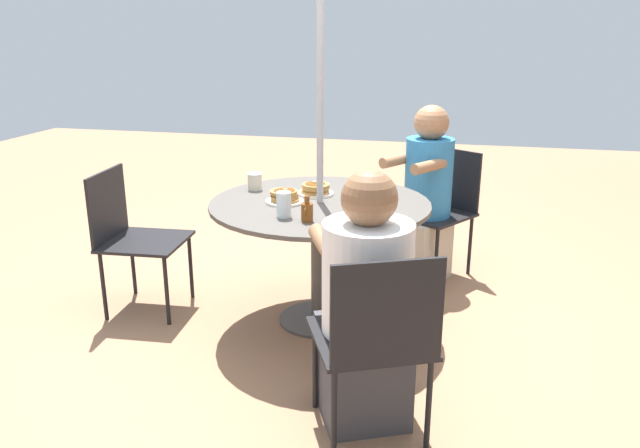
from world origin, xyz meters
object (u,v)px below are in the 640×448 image
diner_south (425,200)px  drinking_glass_a (284,205)px  diner_east (365,312)px  pancake_plate_b (285,197)px  coffee_cup (255,182)px  patio_chair_north (131,231)px  pancake_plate_a (365,199)px  patio_table (320,223)px  patio_chair_east (376,335)px  pancake_plate_c (315,190)px  syrup_bottle (307,212)px  patio_chair_south (440,204)px

diner_south → drinking_glass_a: bearing=93.5°
diner_east → diner_south: 1.69m
pancake_plate_b → coffee_cup: bearing=-132.8°
patio_chair_north → pancake_plate_a: size_ratio=4.02×
patio_table → diner_east: 0.97m
coffee_cup → patio_chair_north: bearing=-70.0°
patio_chair_east → diner_south: 1.84m
patio_table → coffee_cup: (-0.17, -0.44, 0.17)m
diner_east → pancake_plate_c: (-1.02, -0.46, 0.25)m
patio_chair_north → patio_chair_east: size_ratio=1.00×
diner_south → coffee_cup: bearing=66.5°
patio_table → pancake_plate_b: bearing=-72.5°
diner_east → syrup_bottle: 0.69m
patio_chair_south → pancake_plate_c: size_ratio=4.02×
diner_east → patio_chair_south: diner_east is taller
pancake_plate_b → pancake_plate_a: bearing=103.6°
diner_south → pancake_plate_b: (0.87, -0.72, 0.20)m
diner_east → patio_chair_east: bearing=-90.0°
diner_south → pancake_plate_b: bearing=83.7°
patio_chair_south → diner_south: diner_south is taller
patio_chair_east → syrup_bottle: bearing=99.5°
patio_chair_east → diner_south: diner_south is taller
patio_chair_east → pancake_plate_a: bearing=77.4°
coffee_cup → pancake_plate_c: bearing=85.8°
patio_chair_north → diner_east: (0.80, 1.53, 0.02)m
coffee_cup → patio_table: bearing=68.3°
patio_chair_east → pancake_plate_b: 1.21m
patio_chair_south → drinking_glass_a: bearing=93.1°
pancake_plate_c → syrup_bottle: (0.51, 0.08, 0.02)m
patio_chair_east → coffee_cup: (-1.21, -0.91, 0.28)m
patio_chair_east → patio_chair_north: bearing=124.8°
diner_south → patio_chair_south: bearing=-90.0°
pancake_plate_a → syrup_bottle: syrup_bottle is taller
pancake_plate_a → pancake_plate_c: 0.32m
patio_chair_east → pancake_plate_b: bearing=99.5°
patio_chair_north → pancake_plate_c: patio_chair_north is taller
patio_table → patio_chair_north: (0.08, -1.13, -0.11)m
patio_chair_east → syrup_bottle: 0.86m
pancake_plate_c → coffee_cup: size_ratio=2.13×
patio_table → coffee_cup: size_ratio=12.31×
patio_table → pancake_plate_a: 0.29m
patio_chair_east → drinking_glass_a: bearing=104.8°
diner_east → syrup_bottle: size_ratio=8.58×
patio_chair_north → syrup_bottle: 1.22m
diner_east → diner_south: size_ratio=0.96×
drinking_glass_a → patio_chair_east: bearing=39.2°
patio_table → pancake_plate_c: 0.22m
patio_chair_south → diner_south: size_ratio=0.73×
patio_table → pancake_plate_c: pancake_plate_c is taller
patio_chair_north → coffee_cup: size_ratio=8.55×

